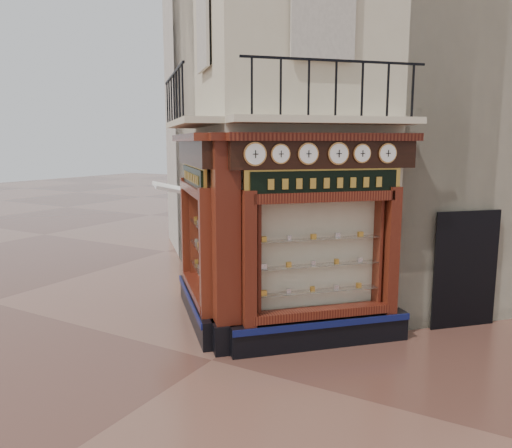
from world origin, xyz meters
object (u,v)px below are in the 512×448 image
Objects in this scene: clock_b at (281,154)px; awning at (176,288)px; clock_a at (255,154)px; clock_c at (308,154)px; clock_e at (362,153)px; signboard_left at (194,177)px; corner_pilaster at (226,248)px; clock_d at (338,154)px; clock_f at (387,153)px; signboard_right at (325,183)px.

clock_b reaches higher than awning.
clock_a reaches higher than clock_c.
clock_a is 1.17× the size of clock_b.
signboard_left is at bearing 141.26° from clock_e.
clock_d is (1.67, 1.07, 1.67)m from corner_pilaster.
clock_d is 1.16× the size of clock_e.
clock_c is at bearing 180.00° from clock_d.
clock_e is 0.21× the size of awning.
clock_f is (1.08, 1.08, 0.00)m from clock_c.
clock_a is at bearing -169.01° from awning.
corner_pilaster is at bearing 162.73° from clock_c.
clock_f is 1.27m from signboard_right.
clock_e is at bearing 0.00° from clock_b.
clock_d is 6.44m from awning.
signboard_right is (0.86, 1.02, -0.52)m from clock_a.
clock_f is at bearing -124.06° from signboard_left.
clock_f is 0.23× the size of awning.
clock_f is 0.17× the size of signboard_right.
clock_b is 2.53m from signboard_left.
clock_d is at bearing 0.00° from clock_b.
corner_pilaster reaches higher than clock_c.
clock_d is 0.25× the size of awning.
clock_d is 0.96m from clock_f.
awning is at bearing 115.92° from signboard_right.
awning is (-5.08, 1.63, -3.62)m from clock_d.
signboard_right reaches higher than awning.
clock_f is at bearing 0.00° from clock_c.
corner_pilaster reaches higher than signboard_right.
signboard_right is at bearing 174.53° from clock_f.
corner_pilaster is 3.38m from clock_f.
clock_d reaches higher than signboard_right.
signboard_left is (-3.82, -0.74, -0.52)m from clock_f.
clock_c is (0.35, 0.35, -0.00)m from clock_b.
corner_pilaster is 2.12m from signboard_left.
clock_a reaches higher than signboard_right.
awning is at bearing 96.61° from corner_pilaster.
clock_f is 6.87m from awning.
corner_pilaster is 1.93m from clock_b.
clock_d reaches higher than awning.
clock_e is (0.72, 0.72, 0.00)m from clock_c.
corner_pilaster is 4.76m from awning.
clock_c is 0.18× the size of signboard_right.
clock_d is 0.18× the size of signboard_right.
corner_pilaster is 1.78m from clock_a.
clock_b is 0.16× the size of signboard_right.
clock_b is 0.95× the size of clock_f.
clock_c is at bearing -158.44° from awning.
awning is (-5.76, 0.95, -3.62)m from clock_f.
awning is 0.74× the size of signboard_right.
clock_c reaches higher than signboard_left.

